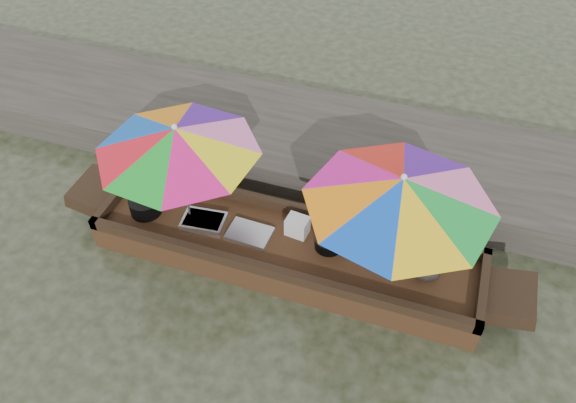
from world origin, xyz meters
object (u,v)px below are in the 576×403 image
(charcoal_grill, at_px, (329,242))
(umbrella_bow, at_px, (183,175))
(umbrella_stern, at_px, (394,226))
(tray_crayfish, at_px, (204,221))
(boat_hull, at_px, (286,251))
(tray_scallop, at_px, (250,234))
(cooking_pot, at_px, (145,206))
(supply_bag, at_px, (297,226))
(vendor, at_px, (431,248))

(charcoal_grill, bearing_deg, umbrella_bow, -176.57)
(charcoal_grill, relative_size, umbrella_stern, 0.16)
(tray_crayfish, bearing_deg, charcoal_grill, 4.94)
(boat_hull, relative_size, tray_scallop, 8.91)
(cooking_pot, height_order, umbrella_bow, umbrella_bow)
(cooking_pot, height_order, tray_scallop, cooking_pot)
(boat_hull, height_order, charcoal_grill, charcoal_grill)
(tray_crayfish, bearing_deg, umbrella_stern, 0.73)
(boat_hull, bearing_deg, tray_crayfish, -178.41)
(cooking_pot, relative_size, umbrella_bow, 0.21)
(cooking_pot, distance_m, umbrella_bow, 0.91)
(charcoal_grill, bearing_deg, supply_bag, 167.61)
(cooking_pot, distance_m, supply_bag, 2.07)
(cooking_pot, bearing_deg, charcoal_grill, 4.33)
(tray_scallop, relative_size, charcoal_grill, 1.59)
(tray_scallop, distance_m, vendor, 2.30)
(cooking_pot, relative_size, vendor, 0.42)
(tray_scallop, bearing_deg, boat_hull, 3.27)
(vendor, bearing_deg, charcoal_grill, -15.78)
(tray_crayfish, xyz_separation_m, charcoal_grill, (1.67, 0.14, 0.04))
(boat_hull, relative_size, charcoal_grill, 14.15)
(tray_crayfish, height_order, charcoal_grill, charcoal_grill)
(boat_hull, height_order, tray_crayfish, tray_crayfish)
(cooking_pot, height_order, umbrella_stern, umbrella_stern)
(tray_crayfish, height_order, vendor, vendor)
(supply_bag, bearing_deg, umbrella_bow, -171.61)
(tray_crayfish, bearing_deg, cooking_pot, -176.90)
(supply_bag, height_order, vendor, vendor)
(tray_crayfish, distance_m, charcoal_grill, 1.68)
(tray_crayfish, bearing_deg, umbrella_bow, 171.77)
(supply_bag, distance_m, umbrella_stern, 1.40)
(vendor, xyz_separation_m, umbrella_bow, (-3.11, -0.06, 0.27))
(cooking_pot, xyz_separation_m, tray_scallop, (1.48, 0.05, -0.08))
(supply_bag, bearing_deg, cooking_pot, -172.01)
(tray_crayfish, distance_m, supply_bag, 1.25)
(supply_bag, xyz_separation_m, umbrella_bow, (-1.44, -0.21, 0.65))
(supply_bag, bearing_deg, charcoal_grill, -12.39)
(umbrella_stern, bearing_deg, cooking_pot, -178.66)
(cooking_pot, height_order, vendor, vendor)
(boat_hull, distance_m, umbrella_bow, 1.65)
(boat_hull, relative_size, supply_bag, 17.87)
(boat_hull, xyz_separation_m, umbrella_stern, (1.31, 0.00, 0.95))
(umbrella_stern, bearing_deg, boat_hull, 180.00)
(umbrella_bow, bearing_deg, tray_crayfish, -8.23)
(tray_scallop, xyz_separation_m, umbrella_stern, (1.79, 0.03, 0.74))
(charcoal_grill, distance_m, umbrella_stern, 1.04)
(boat_hull, distance_m, umbrella_stern, 1.62)
(tray_crayfish, bearing_deg, boat_hull, 1.59)
(supply_bag, bearing_deg, tray_crayfish, -168.73)
(tray_crayfish, xyz_separation_m, umbrella_bow, (-0.22, 0.03, 0.73))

